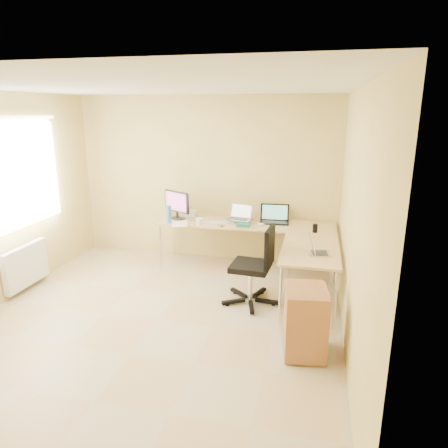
% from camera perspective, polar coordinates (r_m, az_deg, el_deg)
% --- Properties ---
extents(floor, '(4.50, 4.50, 0.00)m').
position_cam_1_polar(floor, '(4.99, -9.23, -13.00)').
color(floor, tan).
rests_on(floor, ground).
extents(ceiling, '(4.50, 4.50, 0.00)m').
position_cam_1_polar(ceiling, '(4.40, -10.77, 18.30)').
color(ceiling, white).
rests_on(ceiling, ground).
extents(wall_back, '(4.50, 0.00, 4.50)m').
position_cam_1_polar(wall_back, '(6.61, -2.45, 6.26)').
color(wall_back, '#DCC470').
rests_on(wall_back, ground).
extents(wall_front, '(4.50, 0.00, 4.50)m').
position_cam_1_polar(wall_front, '(2.71, -28.67, -9.84)').
color(wall_front, '#DCC470').
rests_on(wall_front, ground).
extents(wall_right, '(0.00, 4.50, 4.50)m').
position_cam_1_polar(wall_right, '(4.20, 17.57, 0.05)').
color(wall_right, '#DCC470').
rests_on(wall_right, ground).
extents(desk_main, '(2.65, 0.70, 0.73)m').
position_cam_1_polar(desk_main, '(6.30, 3.07, -2.99)').
color(desk_main, tan).
rests_on(desk_main, ground).
extents(desk_return, '(0.70, 1.30, 0.73)m').
position_cam_1_polar(desk_return, '(5.29, 11.72, -7.06)').
color(desk_return, tan).
rests_on(desk_return, ground).
extents(monitor, '(0.53, 0.40, 0.44)m').
position_cam_1_polar(monitor, '(6.38, -6.57, 2.64)').
color(monitor, black).
rests_on(monitor, desk_main).
extents(book_stack, '(0.24, 0.30, 0.04)m').
position_cam_1_polar(book_stack, '(6.05, 2.72, 0.05)').
color(book_stack, '#1B615D').
rests_on(book_stack, desk_main).
extents(laptop_center, '(0.40, 0.34, 0.23)m').
position_cam_1_polar(laptop_center, '(6.14, 2.15, 1.60)').
color(laptop_center, '#A5A7B3').
rests_on(laptop_center, desk_main).
extents(laptop_black, '(0.45, 0.35, 0.27)m').
position_cam_1_polar(laptop_black, '(6.18, 7.04, 1.38)').
color(laptop_black, black).
rests_on(laptop_black, desk_main).
extents(keyboard, '(0.51, 0.31, 0.02)m').
position_cam_1_polar(keyboard, '(6.13, -0.96, 0.18)').
color(keyboard, silver).
rests_on(keyboard, desk_main).
extents(mouse, '(0.11, 0.08, 0.04)m').
position_cam_1_polar(mouse, '(6.03, 5.17, -0.06)').
color(mouse, silver).
rests_on(mouse, desk_main).
extents(mug, '(0.14, 0.14, 0.11)m').
position_cam_1_polar(mug, '(6.04, -3.45, 0.33)').
color(mug, white).
rests_on(mug, desk_main).
extents(cd_stack, '(0.14, 0.14, 0.03)m').
position_cam_1_polar(cd_stack, '(5.97, -0.37, -0.23)').
color(cd_stack, silver).
rests_on(cd_stack, desk_main).
extents(water_bottle, '(0.09, 0.09, 0.27)m').
position_cam_1_polar(water_bottle, '(6.17, -7.71, 1.32)').
color(water_bottle, '#3B76BB').
rests_on(water_bottle, desk_main).
extents(papers, '(0.31, 0.38, 0.01)m').
position_cam_1_polar(papers, '(6.15, -6.14, 0.04)').
color(papers, white).
rests_on(papers, desk_main).
extents(white_box, '(0.24, 0.18, 0.08)m').
position_cam_1_polar(white_box, '(6.60, -4.88, 1.50)').
color(white_box, white).
rests_on(white_box, desk_main).
extents(desk_fan, '(0.23, 0.23, 0.24)m').
position_cam_1_polar(desk_fan, '(6.59, -5.29, 2.20)').
color(desk_fan, silver).
rests_on(desk_fan, desk_main).
extents(black_cup, '(0.08, 0.08, 0.12)m').
position_cam_1_polar(black_cup, '(5.81, 12.56, -0.59)').
color(black_cup, black).
rests_on(black_cup, desk_main).
extents(laptop_return, '(0.34, 0.28, 0.20)m').
position_cam_1_polar(laptop_return, '(4.94, 13.22, -3.00)').
color(laptop_return, silver).
rests_on(laptop_return, desk_return).
extents(office_chair, '(0.66, 0.66, 1.02)m').
position_cam_1_polar(office_chair, '(5.15, 3.71, -5.77)').
color(office_chair, black).
rests_on(office_chair, ground).
extents(cabinet, '(0.45, 0.54, 0.68)m').
position_cam_1_polar(cabinet, '(4.24, 11.21, -13.08)').
color(cabinet, brown).
rests_on(cabinet, ground).
extents(radiator, '(0.09, 0.80, 0.55)m').
position_cam_1_polar(radiator, '(6.15, -25.83, -5.22)').
color(radiator, white).
rests_on(radiator, ground).
extents(window, '(0.10, 1.80, 1.40)m').
position_cam_1_polar(window, '(5.88, -27.37, 5.83)').
color(window, white).
rests_on(window, wall_left).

